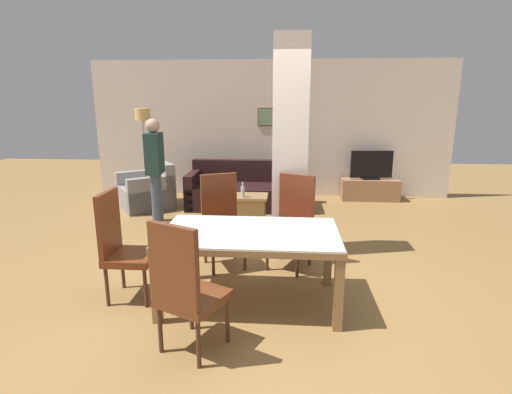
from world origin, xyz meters
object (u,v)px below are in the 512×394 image
armchair (148,192)px  standing_person (155,164)px  dining_chair_far_left (222,218)px  dining_chair_far_right (293,219)px  dining_chair_head_left (122,243)px  tv_screen (371,165)px  tv_stand (370,189)px  coffee_table (248,209)px  dining_table (250,245)px  dining_chair_near_left (185,286)px  floor_lamp (143,124)px  sofa (247,192)px  bottle (243,191)px

armchair → standing_person: 1.21m
dining_chair_far_left → dining_chair_far_right: bearing=156.6°
dining_chair_head_left → tv_screen: (3.27, 4.25, 0.11)m
dining_chair_far_right → tv_stand: 3.70m
dining_chair_far_right → coffee_table: 1.81m
dining_table → dining_chair_far_left: 1.00m
dining_table → dining_chair_far_left: bearing=114.9°
dining_table → tv_screen: 4.70m
dining_chair_near_left → dining_chair_far_left: bearing=116.0°
dining_table → floor_lamp: 4.68m
sofa → bottle: 1.16m
dining_chair_far_right → coffee_table: size_ratio=1.71×
armchair → bottle: armchair is taller
coffee_table → dining_chair_head_left: bearing=-111.3°
dining_chair_far_right → sofa: size_ratio=0.52×
dining_chair_far_right → tv_screen: 3.69m
armchair → bottle: size_ratio=5.19×
dining_chair_head_left → dining_chair_near_left: same height
armchair → standing_person: standing_person is taller
dining_chair_far_right → tv_stand: dining_chair_far_right is taller
dining_table → standing_person: (-1.73, 2.49, 0.36)m
floor_lamp → dining_chair_far_right: bearing=-46.8°
dining_table → tv_stand: (2.00, 4.25, -0.39)m
dining_chair_head_left → dining_chair_far_left: bearing=136.6°
dining_chair_far_right → armchair: bearing=-18.8°
dining_chair_far_left → tv_screen: 4.13m
dining_chair_far_right → coffee_table: (-0.69, 1.64, -0.34)m
bottle → armchair: bearing=153.1°
sofa → dining_chair_near_left: bearing=89.5°
dining_chair_far_right → tv_screen: (1.58, 3.33, 0.11)m
dining_chair_head_left → tv_screen: bearing=142.4°
coffee_table → bottle: bearing=-115.8°
dining_table → dining_chair_far_right: (0.42, 0.93, -0.02)m
dining_chair_head_left → standing_person: standing_person is taller
dining_table → armchair: bearing=123.0°
coffee_table → tv_screen: tv_screen is taller
floor_lamp → standing_person: size_ratio=1.07×
dining_chair_head_left → standing_person: (-0.46, 2.49, 0.38)m
dining_table → dining_chair_far_left: dining_chair_far_left is taller
dining_table → dining_chair_head_left: 1.27m
armchair → coffee_table: size_ratio=1.92×
tv_stand → standing_person: size_ratio=0.67×
dining_chair_head_left → coffee_table: bearing=158.7°
dining_chair_near_left → sofa: bearing=115.6°
dining_chair_head_left → sofa: size_ratio=0.52×
coffee_table → sofa: bearing=96.4°
tv_stand → dining_table: bearing=-115.2°
dining_chair_far_left → standing_person: 2.09m
bottle → tv_stand: (2.33, 1.82, -0.34)m
dining_chair_near_left → sofa: dining_chair_near_left is taller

